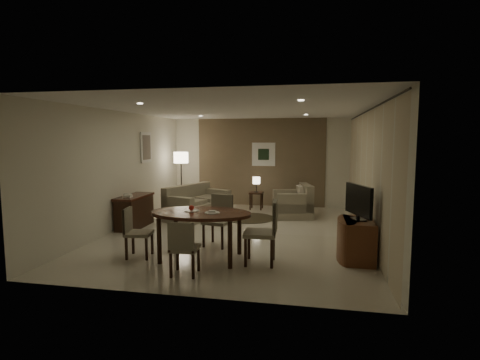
% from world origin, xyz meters
% --- Properties ---
extents(room_shell, '(5.50, 7.00, 2.70)m').
position_xyz_m(room_shell, '(0.00, 0.40, 1.35)').
color(room_shell, beige).
rests_on(room_shell, ground).
extents(taupe_accent, '(3.96, 0.03, 2.70)m').
position_xyz_m(taupe_accent, '(0.00, 3.48, 1.35)').
color(taupe_accent, brown).
rests_on(taupe_accent, wall_back).
extents(curtain_wall, '(0.08, 6.70, 2.58)m').
position_xyz_m(curtain_wall, '(2.68, 0.00, 1.32)').
color(curtain_wall, beige).
rests_on(curtain_wall, wall_right).
extents(curtain_rod, '(0.03, 6.80, 0.03)m').
position_xyz_m(curtain_rod, '(2.68, 0.00, 2.64)').
color(curtain_rod, black).
rests_on(curtain_rod, wall_right).
extents(art_back_frame, '(0.72, 0.03, 0.72)m').
position_xyz_m(art_back_frame, '(0.10, 3.46, 1.60)').
color(art_back_frame, silver).
rests_on(art_back_frame, wall_back).
extents(art_back_canvas, '(0.34, 0.01, 0.34)m').
position_xyz_m(art_back_canvas, '(0.10, 3.44, 1.60)').
color(art_back_canvas, black).
rests_on(art_back_canvas, wall_back).
extents(art_left_frame, '(0.03, 0.60, 0.80)m').
position_xyz_m(art_left_frame, '(-2.72, 1.20, 1.85)').
color(art_left_frame, silver).
rests_on(art_left_frame, wall_left).
extents(art_left_canvas, '(0.01, 0.46, 0.64)m').
position_xyz_m(art_left_canvas, '(-2.71, 1.20, 1.85)').
color(art_left_canvas, gray).
rests_on(art_left_canvas, wall_left).
extents(downlight_nl, '(0.10, 0.10, 0.01)m').
position_xyz_m(downlight_nl, '(-1.40, -1.80, 2.69)').
color(downlight_nl, white).
rests_on(downlight_nl, ceiling).
extents(downlight_nr, '(0.10, 0.10, 0.01)m').
position_xyz_m(downlight_nr, '(1.40, -1.80, 2.69)').
color(downlight_nr, white).
rests_on(downlight_nr, ceiling).
extents(downlight_fl, '(0.10, 0.10, 0.01)m').
position_xyz_m(downlight_fl, '(-1.40, 1.80, 2.69)').
color(downlight_fl, white).
rests_on(downlight_fl, ceiling).
extents(downlight_fr, '(0.10, 0.10, 0.01)m').
position_xyz_m(downlight_fr, '(1.40, 1.80, 2.69)').
color(downlight_fr, white).
rests_on(downlight_fr, ceiling).
extents(console_desk, '(0.48, 1.20, 0.75)m').
position_xyz_m(console_desk, '(-2.49, 0.00, 0.38)').
color(console_desk, '#4A2117').
rests_on(console_desk, floor).
extents(telephone, '(0.20, 0.14, 0.09)m').
position_xyz_m(telephone, '(-2.49, -0.30, 0.80)').
color(telephone, white).
rests_on(telephone, console_desk).
extents(tv_cabinet, '(0.48, 0.90, 0.70)m').
position_xyz_m(tv_cabinet, '(2.40, -1.50, 0.35)').
color(tv_cabinet, brown).
rests_on(tv_cabinet, floor).
extents(flat_tv, '(0.36, 0.85, 0.60)m').
position_xyz_m(flat_tv, '(2.38, -1.50, 1.02)').
color(flat_tv, black).
rests_on(flat_tv, tv_cabinet).
extents(dining_table, '(1.75, 1.09, 0.82)m').
position_xyz_m(dining_table, '(-0.26, -1.95, 0.41)').
color(dining_table, '#4A2117').
rests_on(dining_table, floor).
extents(chair_near, '(0.44, 0.44, 0.85)m').
position_xyz_m(chair_near, '(-0.28, -2.73, 0.43)').
color(chair_near, gray).
rests_on(chair_near, floor).
extents(chair_far, '(0.56, 0.56, 0.98)m').
position_xyz_m(chair_far, '(-0.19, -1.13, 0.49)').
color(chair_far, gray).
rests_on(chair_far, floor).
extents(chair_left, '(0.48, 0.48, 0.87)m').
position_xyz_m(chair_left, '(-1.35, -2.07, 0.44)').
color(chair_left, gray).
rests_on(chair_left, floor).
extents(chair_right, '(0.53, 0.53, 1.06)m').
position_xyz_m(chair_right, '(0.77, -2.00, 0.53)').
color(chair_right, gray).
rests_on(chair_right, floor).
extents(plate_a, '(0.26, 0.26, 0.02)m').
position_xyz_m(plate_a, '(-0.44, -1.90, 0.83)').
color(plate_a, white).
rests_on(plate_a, dining_table).
extents(plate_b, '(0.26, 0.26, 0.02)m').
position_xyz_m(plate_b, '(-0.04, -2.00, 0.83)').
color(plate_b, white).
rests_on(plate_b, dining_table).
extents(fruit_apple, '(0.09, 0.09, 0.09)m').
position_xyz_m(fruit_apple, '(-0.44, -1.90, 0.88)').
color(fruit_apple, red).
rests_on(fruit_apple, plate_a).
extents(napkin, '(0.12, 0.08, 0.03)m').
position_xyz_m(napkin, '(-0.04, -2.00, 0.85)').
color(napkin, white).
rests_on(napkin, plate_b).
extents(round_rug, '(1.36, 1.36, 0.01)m').
position_xyz_m(round_rug, '(-0.02, 1.51, 0.01)').
color(round_rug, '#3D3322').
rests_on(round_rug, floor).
extents(sofa, '(2.02, 1.48, 0.86)m').
position_xyz_m(sofa, '(-1.34, 1.30, 0.43)').
color(sofa, gray).
rests_on(sofa, floor).
extents(armchair, '(1.14, 1.18, 0.88)m').
position_xyz_m(armchair, '(1.09, 1.89, 0.44)').
color(armchair, gray).
rests_on(armchair, floor).
extents(side_table, '(0.40, 0.40, 0.51)m').
position_xyz_m(side_table, '(-0.02, 2.81, 0.25)').
color(side_table, black).
rests_on(side_table, floor).
extents(table_lamp, '(0.22, 0.22, 0.50)m').
position_xyz_m(table_lamp, '(-0.02, 2.81, 0.76)').
color(table_lamp, '#FFEAC1').
rests_on(table_lamp, side_table).
extents(floor_lamp, '(0.43, 0.43, 1.69)m').
position_xyz_m(floor_lamp, '(-2.24, 2.51, 0.84)').
color(floor_lamp, '#FFE5B7').
rests_on(floor_lamp, floor).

